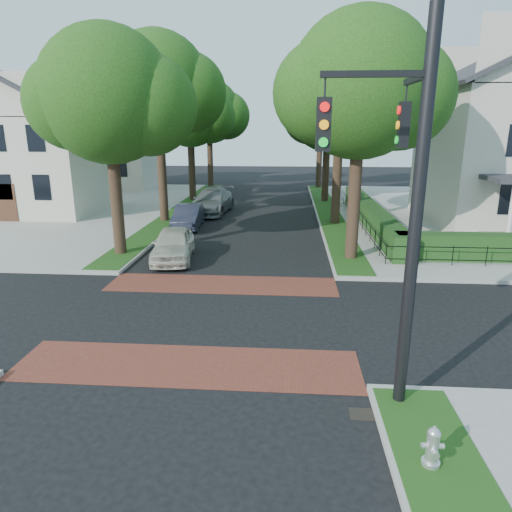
# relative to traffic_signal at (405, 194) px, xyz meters

# --- Properties ---
(ground) EXTENTS (120.00, 120.00, 0.00)m
(ground) POSITION_rel_traffic_signal_xyz_m (-4.89, 4.41, -4.71)
(ground) COLOR black
(ground) RESTS_ON ground
(crosswalk_far) EXTENTS (9.00, 2.20, 0.01)m
(crosswalk_far) POSITION_rel_traffic_signal_xyz_m (-4.89, 7.61, -4.70)
(crosswalk_far) COLOR maroon
(crosswalk_far) RESTS_ON ground
(crosswalk_near) EXTENTS (9.00, 2.20, 0.01)m
(crosswalk_near) POSITION_rel_traffic_signal_xyz_m (-4.89, 1.21, -4.70)
(crosswalk_near) COLOR maroon
(crosswalk_near) RESTS_ON ground
(storm_drain) EXTENTS (0.65, 0.45, 0.01)m
(storm_drain) POSITION_rel_traffic_signal_xyz_m (-0.59, -0.59, -4.70)
(storm_drain) COLOR black
(storm_drain) RESTS_ON ground
(grass_strip_ne) EXTENTS (1.60, 29.80, 0.02)m
(grass_strip_ne) POSITION_rel_traffic_signal_xyz_m (0.51, 23.51, -4.55)
(grass_strip_ne) COLOR #1C3E11
(grass_strip_ne) RESTS_ON sidewalk_ne
(grass_strip_nw) EXTENTS (1.60, 29.80, 0.02)m
(grass_strip_nw) POSITION_rel_traffic_signal_xyz_m (-10.29, 23.51, -4.55)
(grass_strip_nw) COLOR #1C3E11
(grass_strip_nw) RESTS_ON sidewalk_nw
(tree_right_near) EXTENTS (7.75, 6.67, 10.66)m
(tree_right_near) POSITION_rel_traffic_signal_xyz_m (0.72, 11.65, 2.92)
(tree_right_near) COLOR black
(tree_right_near) RESTS_ON sidewalk_ne
(tree_right_mid) EXTENTS (8.25, 7.09, 11.22)m
(tree_right_mid) POSITION_rel_traffic_signal_xyz_m (0.72, 19.66, 3.28)
(tree_right_mid) COLOR black
(tree_right_mid) RESTS_ON sidewalk_ne
(tree_right_far) EXTENTS (7.25, 6.23, 9.74)m
(tree_right_far) POSITION_rel_traffic_signal_xyz_m (0.71, 28.64, 2.20)
(tree_right_far) COLOR black
(tree_right_far) RESTS_ON sidewalk_ne
(tree_right_back) EXTENTS (7.50, 6.45, 10.20)m
(tree_right_back) POSITION_rel_traffic_signal_xyz_m (0.72, 37.64, 2.56)
(tree_right_back) COLOR black
(tree_right_back) RESTS_ON sidewalk_ne
(tree_left_near) EXTENTS (7.50, 6.45, 10.20)m
(tree_left_near) POSITION_rel_traffic_signal_xyz_m (-10.28, 11.64, 2.56)
(tree_left_near) COLOR black
(tree_left_near) RESTS_ON sidewalk_nw
(tree_left_mid) EXTENTS (8.00, 6.88, 11.48)m
(tree_left_mid) POSITION_rel_traffic_signal_xyz_m (-10.28, 19.66, 3.64)
(tree_left_mid) COLOR black
(tree_left_mid) RESTS_ON sidewalk_nw
(tree_left_far) EXTENTS (7.00, 6.02, 9.86)m
(tree_left_far) POSITION_rel_traffic_signal_xyz_m (-10.29, 28.63, 2.41)
(tree_left_far) COLOR black
(tree_left_far) RESTS_ON sidewalk_nw
(tree_left_back) EXTENTS (7.75, 6.66, 10.44)m
(tree_left_back) POSITION_rel_traffic_signal_xyz_m (-10.28, 37.65, 2.70)
(tree_left_back) COLOR black
(tree_left_back) RESTS_ON sidewalk_nw
(hedge_main_road) EXTENTS (1.00, 18.00, 1.20)m
(hedge_main_road) POSITION_rel_traffic_signal_xyz_m (2.81, 19.41, -3.96)
(hedge_main_road) COLOR #153E16
(hedge_main_road) RESTS_ON sidewalk_ne
(fence_main_road) EXTENTS (0.06, 18.00, 0.90)m
(fence_main_road) POSITION_rel_traffic_signal_xyz_m (2.01, 19.41, -4.11)
(fence_main_road) COLOR black
(fence_main_road) RESTS_ON sidewalk_ne
(house_left_near) EXTENTS (10.00, 9.00, 10.14)m
(house_left_near) POSITION_rel_traffic_signal_xyz_m (-20.38, 22.41, 0.33)
(house_left_near) COLOR beige
(house_left_near) RESTS_ON sidewalk_nw
(house_left_far) EXTENTS (10.00, 9.00, 10.14)m
(house_left_far) POSITION_rel_traffic_signal_xyz_m (-20.38, 36.41, 0.33)
(house_left_far) COLOR beige
(house_left_far) RESTS_ON sidewalk_nw
(traffic_signal) EXTENTS (2.17, 2.00, 8.00)m
(traffic_signal) POSITION_rel_traffic_signal_xyz_m (0.00, 0.00, 0.00)
(traffic_signal) COLOR black
(traffic_signal) RESTS_ON sidewalk_se
(parked_car_front) EXTENTS (2.34, 4.62, 1.51)m
(parked_car_front) POSITION_rel_traffic_signal_xyz_m (-7.66, 10.91, -3.95)
(parked_car_front) COLOR beige
(parked_car_front) RESTS_ON ground
(parked_car_middle) EXTENTS (1.75, 4.38, 1.42)m
(parked_car_middle) POSITION_rel_traffic_signal_xyz_m (-8.49, 17.90, -4.00)
(parked_car_middle) COLOR #222533
(parked_car_middle) RESTS_ON ground
(parked_car_rear) EXTENTS (2.87, 6.06, 1.71)m
(parked_car_rear) POSITION_rel_traffic_signal_xyz_m (-7.86, 23.05, -3.85)
(parked_car_rear) COLOR slate
(parked_car_rear) RESTS_ON ground
(fire_hydrant) EXTENTS (0.42, 0.43, 0.80)m
(fire_hydrant) POSITION_rel_traffic_signal_xyz_m (0.31, -2.25, -4.17)
(fire_hydrant) COLOR silver
(fire_hydrant) RESTS_ON sidewalk_se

